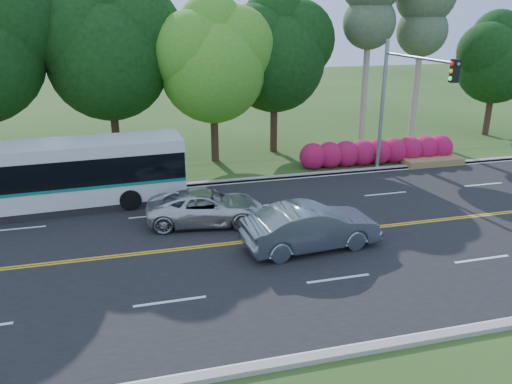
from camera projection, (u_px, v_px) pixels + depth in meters
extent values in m
plane|color=#234818|center=(314.00, 234.00, 19.73)|extent=(120.00, 120.00, 0.00)
cube|color=black|center=(314.00, 234.00, 19.73)|extent=(60.00, 14.00, 0.02)
cube|color=#9C968D|center=(266.00, 178.00, 26.22)|extent=(60.00, 0.30, 0.15)
cube|color=#9C968D|center=(411.00, 341.00, 13.20)|extent=(60.00, 0.30, 0.15)
cube|color=#234818|center=(257.00, 168.00, 27.91)|extent=(60.00, 4.00, 0.10)
cube|color=gold|center=(315.00, 235.00, 19.65)|extent=(57.00, 0.10, 0.00)
cube|color=gold|center=(314.00, 233.00, 19.80)|extent=(57.00, 0.10, 0.00)
cube|color=silver|center=(170.00, 301.00, 15.12)|extent=(2.20, 0.12, 0.00)
cube|color=silver|center=(338.00, 278.00, 16.42)|extent=(2.20, 0.12, 0.00)
cube|color=silver|center=(482.00, 259.00, 17.72)|extent=(2.20, 0.12, 0.00)
cube|color=silver|center=(17.00, 229.00, 20.19)|extent=(2.20, 0.12, 0.00)
cube|color=silver|center=(155.00, 216.00, 21.49)|extent=(2.20, 0.12, 0.00)
cube|color=silver|center=(277.00, 204.00, 22.79)|extent=(2.20, 0.12, 0.00)
cube|color=silver|center=(386.00, 194.00, 24.10)|extent=(2.20, 0.12, 0.00)
cube|color=silver|center=(483.00, 184.00, 25.40)|extent=(2.20, 0.12, 0.00)
cube|color=silver|center=(267.00, 181.00, 25.96)|extent=(57.00, 0.12, 0.00)
cube|color=silver|center=(405.00, 336.00, 13.49)|extent=(57.00, 0.12, 0.00)
sphere|color=black|center=(1.00, 20.00, 24.40)|extent=(5.76, 5.76, 5.76)
cylinder|color=#332016|center=(116.00, 134.00, 28.27)|extent=(0.44, 0.44, 3.60)
sphere|color=black|center=(109.00, 59.00, 26.88)|extent=(6.60, 6.60, 6.60)
sphere|color=black|center=(135.00, 33.00, 27.05)|extent=(5.28, 5.28, 5.28)
sphere|color=black|center=(80.00, 37.00, 25.99)|extent=(4.95, 4.95, 4.95)
sphere|color=black|center=(106.00, 10.00, 26.42)|extent=(4.29, 4.29, 4.29)
cylinder|color=#332016|center=(215.00, 135.00, 28.72)|extent=(0.44, 0.44, 3.24)
sphere|color=#418E1D|center=(213.00, 70.00, 27.49)|extent=(5.80, 5.80, 5.80)
sphere|color=#418E1D|center=(234.00, 48.00, 27.67)|extent=(4.64, 4.64, 4.64)
sphere|color=#418E1D|center=(191.00, 52.00, 26.68)|extent=(4.35, 4.35, 4.35)
sphere|color=#418E1D|center=(212.00, 29.00, 27.14)|extent=(3.77, 3.77, 3.77)
cylinder|color=#332016|center=(274.00, 124.00, 31.01)|extent=(0.44, 0.44, 3.42)
sphere|color=black|center=(275.00, 62.00, 29.71)|extent=(6.00, 6.00, 6.00)
sphere|color=black|center=(295.00, 40.00, 29.90)|extent=(4.80, 4.80, 4.80)
sphere|color=black|center=(256.00, 44.00, 28.89)|extent=(4.50, 4.50, 4.50)
sphere|color=black|center=(275.00, 22.00, 29.34)|extent=(3.90, 3.90, 3.90)
cylinder|color=#AB9F8A|center=(366.00, 69.00, 31.34)|extent=(0.40, 0.40, 9.80)
sphere|color=#3E5937|center=(369.00, 22.00, 30.39)|extent=(3.23, 3.23, 3.23)
cylinder|color=#AB9F8A|center=(417.00, 72.00, 32.86)|extent=(0.40, 0.40, 9.10)
sphere|color=#3E5937|center=(422.00, 31.00, 31.98)|extent=(3.23, 3.23, 3.23)
cylinder|color=#332016|center=(488.00, 114.00, 35.31)|extent=(0.44, 0.44, 3.06)
sphere|color=black|center=(496.00, 65.00, 34.17)|extent=(5.20, 5.20, 5.20)
sphere|color=black|center=(510.00, 49.00, 34.37)|extent=(4.16, 4.16, 4.16)
sphere|color=black|center=(487.00, 52.00, 33.44)|extent=(3.90, 3.90, 3.90)
sphere|color=black|center=(498.00, 35.00, 33.90)|extent=(3.38, 3.38, 3.38)
sphere|color=maroon|center=(313.00, 156.00, 27.65)|extent=(1.50, 1.50, 1.50)
sphere|color=maroon|center=(330.00, 155.00, 27.89)|extent=(1.50, 1.50, 1.50)
sphere|color=maroon|center=(346.00, 154.00, 28.13)|extent=(1.50, 1.50, 1.50)
sphere|color=maroon|center=(362.00, 153.00, 28.36)|extent=(1.50, 1.50, 1.50)
sphere|color=maroon|center=(378.00, 152.00, 28.60)|extent=(1.50, 1.50, 1.50)
sphere|color=maroon|center=(394.00, 151.00, 28.84)|extent=(1.50, 1.50, 1.50)
sphere|color=maroon|center=(409.00, 149.00, 29.07)|extent=(1.50, 1.50, 1.50)
sphere|color=maroon|center=(425.00, 148.00, 29.31)|extent=(1.50, 1.50, 1.50)
sphere|color=maroon|center=(440.00, 147.00, 29.55)|extent=(1.50, 1.50, 1.50)
cube|color=olive|center=(431.00, 161.00, 28.77)|extent=(3.50, 1.40, 0.40)
cylinder|color=gray|center=(382.00, 107.00, 26.73)|extent=(0.20, 0.20, 7.00)
cylinder|color=gray|center=(419.00, 58.00, 23.05)|extent=(0.14, 6.00, 0.14)
cube|color=black|center=(455.00, 71.00, 20.60)|extent=(0.32, 0.28, 0.95)
sphere|color=red|center=(452.00, 64.00, 20.46)|extent=(0.18, 0.18, 0.18)
sphere|color=yellow|center=(451.00, 71.00, 20.56)|extent=(0.18, 0.18, 0.18)
sphere|color=#19D833|center=(450.00, 78.00, 20.66)|extent=(0.18, 0.18, 0.18)
cube|color=silver|center=(54.00, 192.00, 21.98)|extent=(11.54, 3.04, 0.94)
cube|color=black|center=(50.00, 169.00, 21.62)|extent=(11.48, 3.08, 1.18)
cube|color=silver|center=(47.00, 150.00, 21.33)|extent=(11.54, 3.04, 0.53)
cube|color=#0C6F60|center=(52.00, 183.00, 21.84)|extent=(11.48, 3.09, 0.13)
cube|color=black|center=(56.00, 205.00, 22.20)|extent=(11.53, 2.95, 0.33)
cylinder|color=black|center=(130.00, 200.00, 21.99)|extent=(0.97, 0.32, 0.95)
cylinder|color=black|center=(127.00, 184.00, 24.03)|extent=(0.97, 0.32, 0.95)
imported|color=slate|center=(311.00, 227.00, 18.33)|extent=(5.21, 2.21, 1.67)
imported|color=silver|center=(206.00, 207.00, 20.60)|extent=(5.14, 2.94, 1.35)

